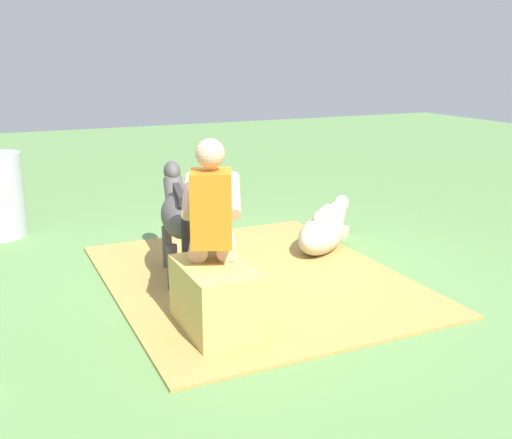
{
  "coord_description": "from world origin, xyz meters",
  "views": [
    {
      "loc": [
        -4.44,
        2.0,
        1.92
      ],
      "look_at": [
        0.09,
        -0.1,
        0.55
      ],
      "focal_mm": 42.35,
      "sensor_mm": 36.0,
      "label": 1
    }
  ],
  "objects_px": {
    "pony_lying": "(324,231)",
    "hay_bale": "(216,299)",
    "person_seated": "(212,222)",
    "pony_standing": "(179,214)"
  },
  "relations": [
    {
      "from": "person_seated",
      "to": "pony_lying",
      "type": "height_order",
      "value": "person_seated"
    },
    {
      "from": "hay_bale",
      "to": "pony_lying",
      "type": "relative_size",
      "value": 0.63
    },
    {
      "from": "pony_standing",
      "to": "person_seated",
      "type": "bearing_deg",
      "value": 175.61
    },
    {
      "from": "pony_lying",
      "to": "pony_standing",
      "type": "bearing_deg",
      "value": 94.54
    },
    {
      "from": "person_seated",
      "to": "pony_lying",
      "type": "xyz_separation_m",
      "value": [
        1.16,
        -1.65,
        -0.58
      ]
    },
    {
      "from": "person_seated",
      "to": "pony_lying",
      "type": "relative_size",
      "value": 1.18
    },
    {
      "from": "pony_lying",
      "to": "hay_bale",
      "type": "bearing_deg",
      "value": 127.85
    },
    {
      "from": "pony_standing",
      "to": "pony_lying",
      "type": "height_order",
      "value": "pony_standing"
    },
    {
      "from": "pony_lying",
      "to": "person_seated",
      "type": "bearing_deg",
      "value": 125.06
    },
    {
      "from": "hay_bale",
      "to": "pony_standing",
      "type": "xyz_separation_m",
      "value": [
        1.19,
        -0.12,
        0.32
      ]
    }
  ]
}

